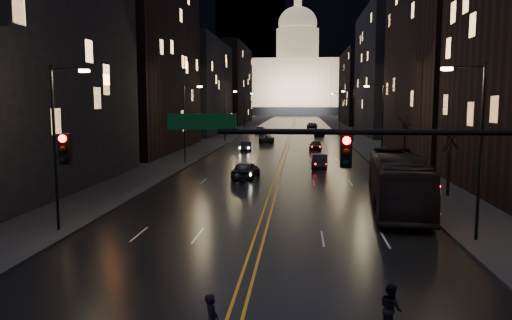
% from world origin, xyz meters
% --- Properties ---
extents(ground, '(900.00, 900.00, 0.00)m').
position_xyz_m(ground, '(0.00, 0.00, 0.00)').
color(ground, black).
rests_on(ground, ground).
extents(road, '(20.00, 320.00, 0.02)m').
position_xyz_m(road, '(0.00, 130.00, 0.01)').
color(road, black).
rests_on(road, ground).
extents(sidewalk_left, '(8.00, 320.00, 0.16)m').
position_xyz_m(sidewalk_left, '(-14.00, 130.00, 0.08)').
color(sidewalk_left, black).
rests_on(sidewalk_left, ground).
extents(sidewalk_right, '(8.00, 320.00, 0.16)m').
position_xyz_m(sidewalk_right, '(14.00, 130.00, 0.08)').
color(sidewalk_right, black).
rests_on(sidewalk_right, ground).
extents(center_line, '(0.62, 320.00, 0.01)m').
position_xyz_m(center_line, '(0.00, 130.00, 0.03)').
color(center_line, orange).
rests_on(center_line, road).
extents(building_left_near, '(12.00, 28.00, 22.00)m').
position_xyz_m(building_left_near, '(-21.00, 22.00, 11.00)').
color(building_left_near, black).
rests_on(building_left_near, ground).
extents(building_left_mid, '(12.00, 30.00, 28.00)m').
position_xyz_m(building_left_mid, '(-21.00, 54.00, 14.00)').
color(building_left_mid, black).
rests_on(building_left_mid, ground).
extents(building_left_far, '(12.00, 34.00, 20.00)m').
position_xyz_m(building_left_far, '(-21.00, 92.00, 10.00)').
color(building_left_far, black).
rests_on(building_left_far, ground).
extents(building_left_dist, '(12.00, 40.00, 24.00)m').
position_xyz_m(building_left_dist, '(-21.00, 140.00, 12.00)').
color(building_left_dist, black).
rests_on(building_left_dist, ground).
extents(building_right_tall, '(12.00, 30.00, 38.00)m').
position_xyz_m(building_right_tall, '(21.00, 50.00, 19.00)').
color(building_right_tall, black).
rests_on(building_right_tall, ground).
extents(building_right_mid, '(12.00, 34.00, 26.00)m').
position_xyz_m(building_right_mid, '(21.00, 92.00, 13.00)').
color(building_right_mid, black).
rests_on(building_right_mid, ground).
extents(building_right_dist, '(12.00, 40.00, 22.00)m').
position_xyz_m(building_right_dist, '(21.00, 140.00, 11.00)').
color(building_right_dist, black).
rests_on(building_right_dist, ground).
extents(mountain_ridge, '(520.00, 60.00, 130.00)m').
position_xyz_m(mountain_ridge, '(40.00, 380.00, 65.00)').
color(mountain_ridge, black).
rests_on(mountain_ridge, ground).
extents(capitol, '(90.00, 50.00, 58.50)m').
position_xyz_m(capitol, '(0.00, 250.00, 17.15)').
color(capitol, black).
rests_on(capitol, ground).
extents(traffic_signal, '(17.29, 0.45, 7.00)m').
position_xyz_m(traffic_signal, '(5.91, -0.00, 5.10)').
color(traffic_signal, black).
rests_on(traffic_signal, ground).
extents(streetlamp_right_near, '(2.13, 0.25, 9.00)m').
position_xyz_m(streetlamp_right_near, '(10.81, 10.00, 5.08)').
color(streetlamp_right_near, black).
rests_on(streetlamp_right_near, ground).
extents(streetlamp_left_near, '(2.13, 0.25, 9.00)m').
position_xyz_m(streetlamp_left_near, '(-10.81, 10.00, 5.08)').
color(streetlamp_left_near, black).
rests_on(streetlamp_left_near, ground).
extents(streetlamp_right_mid, '(2.13, 0.25, 9.00)m').
position_xyz_m(streetlamp_right_mid, '(10.81, 40.00, 5.08)').
color(streetlamp_right_mid, black).
rests_on(streetlamp_right_mid, ground).
extents(streetlamp_left_mid, '(2.13, 0.25, 9.00)m').
position_xyz_m(streetlamp_left_mid, '(-10.81, 40.00, 5.08)').
color(streetlamp_left_mid, black).
rests_on(streetlamp_left_mid, ground).
extents(streetlamp_right_far, '(2.13, 0.25, 9.00)m').
position_xyz_m(streetlamp_right_far, '(10.81, 70.00, 5.08)').
color(streetlamp_right_far, black).
rests_on(streetlamp_right_far, ground).
extents(streetlamp_left_far, '(2.13, 0.25, 9.00)m').
position_xyz_m(streetlamp_left_far, '(-10.81, 70.00, 5.08)').
color(streetlamp_left_far, black).
rests_on(streetlamp_left_far, ground).
extents(streetlamp_right_dist, '(2.13, 0.25, 9.00)m').
position_xyz_m(streetlamp_right_dist, '(10.81, 100.00, 5.08)').
color(streetlamp_right_dist, black).
rests_on(streetlamp_right_dist, ground).
extents(streetlamp_left_dist, '(2.13, 0.25, 9.00)m').
position_xyz_m(streetlamp_left_dist, '(-10.81, 100.00, 5.08)').
color(streetlamp_left_dist, black).
rests_on(streetlamp_left_dist, ground).
extents(tree_right_mid, '(2.40, 2.40, 6.65)m').
position_xyz_m(tree_right_mid, '(13.00, 22.00, 4.53)').
color(tree_right_mid, black).
rests_on(tree_right_mid, ground).
extents(tree_right_far, '(2.40, 2.40, 6.65)m').
position_xyz_m(tree_right_far, '(13.00, 38.00, 4.53)').
color(tree_right_far, black).
rests_on(tree_right_far, ground).
extents(bus, '(4.34, 13.52, 3.70)m').
position_xyz_m(bus, '(8.50, 17.56, 1.85)').
color(bus, black).
rests_on(bus, ground).
extents(oncoming_car_a, '(2.54, 5.02, 1.64)m').
position_xyz_m(oncoming_car_a, '(-2.87, 29.66, 0.82)').
color(oncoming_car_a, black).
rests_on(oncoming_car_a, ground).
extents(oncoming_car_b, '(2.02, 4.45, 1.41)m').
position_xyz_m(oncoming_car_b, '(-5.61, 54.49, 0.71)').
color(oncoming_car_b, black).
rests_on(oncoming_car_b, ground).
extents(oncoming_car_c, '(2.43, 5.02, 1.38)m').
position_xyz_m(oncoming_car_c, '(-3.61, 68.76, 0.69)').
color(oncoming_car_c, black).
rests_on(oncoming_car_c, ground).
extents(oncoming_car_d, '(2.61, 5.57, 1.57)m').
position_xyz_m(oncoming_car_d, '(-6.60, 92.05, 0.79)').
color(oncoming_car_d, black).
rests_on(oncoming_car_d, ground).
extents(receding_car_a, '(1.92, 4.61, 1.48)m').
position_xyz_m(receding_car_a, '(4.17, 37.18, 0.74)').
color(receding_car_a, black).
rests_on(receding_car_a, ground).
extents(receding_car_b, '(2.02, 4.40, 1.46)m').
position_xyz_m(receding_car_b, '(4.26, 56.45, 0.73)').
color(receding_car_b, black).
rests_on(receding_car_b, ground).
extents(receding_car_c, '(2.44, 5.43, 1.55)m').
position_xyz_m(receding_car_c, '(5.85, 84.52, 0.77)').
color(receding_car_c, black).
rests_on(receding_car_c, ground).
extents(receding_car_d, '(2.85, 5.66, 1.54)m').
position_xyz_m(receding_car_d, '(5.04, 114.67, 0.77)').
color(receding_car_d, black).
rests_on(receding_car_d, ground).
extents(pedestrian_b, '(0.66, 0.87, 1.59)m').
position_xyz_m(pedestrian_b, '(4.93, -0.47, 0.80)').
color(pedestrian_b, black).
rests_on(pedestrian_b, ground).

